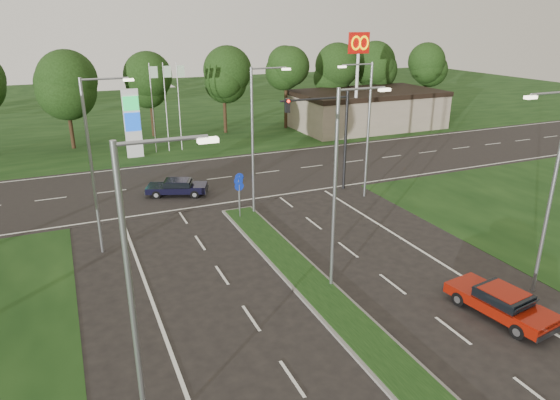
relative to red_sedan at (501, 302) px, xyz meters
name	(u,v)px	position (x,y,z in m)	size (l,w,h in m)	color
ground	(394,369)	(-6.00, -1.09, -0.64)	(160.00, 160.00, 0.00)	black
verge_far	(142,114)	(-6.00, 53.91, -0.64)	(160.00, 50.00, 0.02)	black
cross_road	(207,180)	(-6.00, 22.91, -0.64)	(160.00, 12.00, 0.02)	black
median_kerb	(338,311)	(-6.00, 2.91, -0.58)	(2.00, 26.00, 0.12)	slate
commercial_building	(367,110)	(16.00, 34.91, 1.36)	(16.00, 9.00, 4.00)	gray
streetlight_median_near	(339,181)	(-5.00, 4.91, 4.43)	(2.53, 0.22, 9.00)	gray
streetlight_median_far	(256,134)	(-5.00, 14.91, 4.43)	(2.53, 0.22, 9.00)	gray
streetlight_left_near	(139,291)	(-14.30, -1.09, 4.43)	(2.53, 0.22, 9.00)	gray
streetlight_left_far	(95,158)	(-14.30, 12.91, 4.43)	(2.53, 0.22, 9.00)	gray
streetlight_right_far	(366,124)	(2.80, 14.91, 4.43)	(2.53, 0.22, 9.00)	gray
streetlight_right_near	(550,185)	(2.80, 0.91, 4.43)	(2.53, 0.22, 9.00)	gray
traffic_signal	(330,127)	(1.19, 16.91, 4.01)	(5.10, 0.42, 7.00)	black
median_signs	(239,187)	(-6.00, 15.31, 1.07)	(1.16, 1.76, 2.38)	gray
gas_pylon	(135,121)	(-9.79, 31.96, 2.55)	(5.80, 1.26, 8.00)	silver
mcdonalds_sign	(358,58)	(12.00, 30.89, 7.34)	(2.20, 0.47, 10.40)	silver
treeline_far	(161,70)	(-5.90, 38.85, 6.19)	(6.00, 6.00, 9.90)	black
red_sedan	(501,302)	(0.00, 0.00, 0.00)	(2.39, 4.57, 1.20)	maroon
navy_sedan	(177,187)	(-8.85, 20.31, -0.04)	(4.39, 3.05, 1.12)	black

